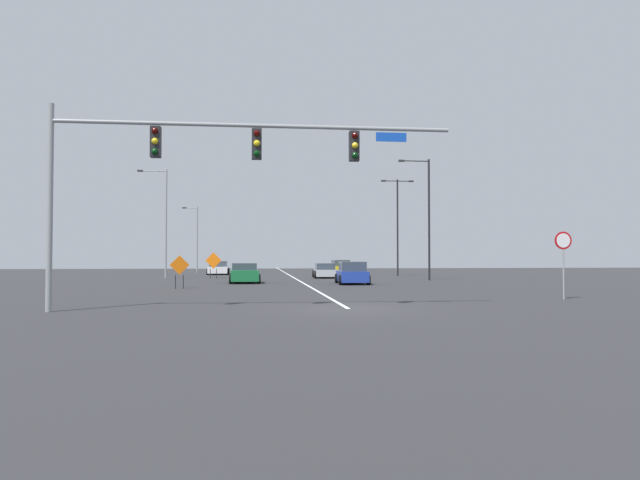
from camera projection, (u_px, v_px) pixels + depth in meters
ground at (348, 309)px, 20.09m from camera, size 136.84×136.84×0.00m
road_centre_stripe at (289, 275)px, 57.86m from camera, size 0.16×76.02×0.01m
traffic_signal_assembly at (202, 156)px, 19.68m from camera, size 13.76×0.44×6.94m
stop_sign at (563, 252)px, 24.51m from camera, size 0.76×0.07×2.89m
street_lamp_mid_right at (196, 236)px, 66.11m from camera, size 1.76×0.24×7.57m
street_lamp_far_left at (164, 218)px, 49.02m from camera, size 2.49×0.24×9.27m
street_lamp_far_right at (398, 220)px, 54.88m from camera, size 3.15×0.24×9.19m
street_lamp_near_right at (427, 213)px, 44.40m from camera, size 2.46×0.24×9.36m
construction_sign_median_far at (179, 267)px, 32.80m from camera, size 1.09×0.27×1.90m
construction_sign_left_lane at (213, 262)px, 48.33m from camera, size 1.36×0.33×2.18m
car_yellow_far at (340, 267)px, 63.22m from camera, size 2.19×4.55×1.45m
car_green_approaching at (244, 274)px, 39.95m from camera, size 2.25×4.17×1.36m
car_silver_near at (325, 271)px, 49.23m from camera, size 2.09×4.21×1.25m
car_blue_distant at (352, 273)px, 38.29m from camera, size 2.17×4.03×1.49m
car_white_passing at (218, 268)px, 58.74m from camera, size 2.24×4.53×1.36m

